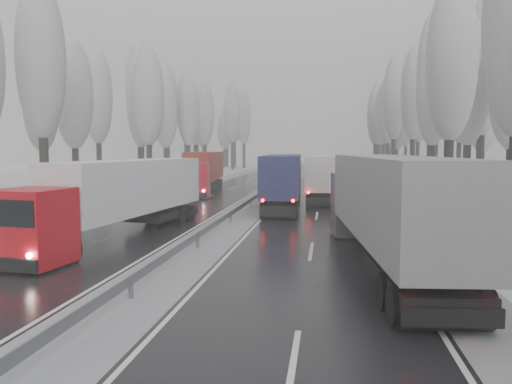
% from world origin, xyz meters
% --- Properties ---
extents(ground, '(260.00, 260.00, 0.00)m').
position_xyz_m(ground, '(0.00, 0.00, 0.00)').
color(ground, white).
rests_on(ground, ground).
extents(carriageway_right, '(7.50, 200.00, 0.03)m').
position_xyz_m(carriageway_right, '(5.25, 30.00, 0.01)').
color(carriageway_right, black).
rests_on(carriageway_right, ground).
extents(carriageway_left, '(7.50, 200.00, 0.03)m').
position_xyz_m(carriageway_left, '(-5.25, 30.00, 0.01)').
color(carriageway_left, black).
rests_on(carriageway_left, ground).
extents(median_slush, '(3.00, 200.00, 0.04)m').
position_xyz_m(median_slush, '(0.00, 30.00, 0.02)').
color(median_slush, gray).
rests_on(median_slush, ground).
extents(shoulder_right, '(2.40, 200.00, 0.04)m').
position_xyz_m(shoulder_right, '(10.20, 30.00, 0.02)').
color(shoulder_right, gray).
rests_on(shoulder_right, ground).
extents(shoulder_left, '(2.40, 200.00, 0.04)m').
position_xyz_m(shoulder_left, '(-10.20, 30.00, 0.02)').
color(shoulder_left, gray).
rests_on(shoulder_left, ground).
extents(median_guardrail, '(0.12, 200.00, 0.76)m').
position_xyz_m(median_guardrail, '(0.00, 29.99, 0.60)').
color(median_guardrail, slate).
rests_on(median_guardrail, ground).
extents(tree_18, '(3.60, 3.60, 16.58)m').
position_xyz_m(tree_18, '(14.51, 27.03, 10.70)').
color(tree_18, black).
rests_on(tree_18, ground).
extents(tree_20, '(3.60, 3.60, 15.71)m').
position_xyz_m(tree_20, '(17.90, 35.17, 10.14)').
color(tree_20, black).
rests_on(tree_20, ground).
extents(tree_21, '(3.60, 3.60, 18.62)m').
position_xyz_m(tree_21, '(20.12, 39.17, 12.00)').
color(tree_21, black).
rests_on(tree_21, ground).
extents(tree_22, '(3.60, 3.60, 15.86)m').
position_xyz_m(tree_22, '(17.02, 45.60, 10.24)').
color(tree_22, black).
rests_on(tree_22, ground).
extents(tree_23, '(3.60, 3.60, 13.55)m').
position_xyz_m(tree_23, '(23.31, 49.60, 8.77)').
color(tree_23, black).
rests_on(tree_23, ground).
extents(tree_24, '(3.60, 3.60, 20.49)m').
position_xyz_m(tree_24, '(17.90, 51.02, 13.19)').
color(tree_24, black).
rests_on(tree_24, ground).
extents(tree_25, '(3.60, 3.60, 19.44)m').
position_xyz_m(tree_25, '(24.81, 55.02, 12.52)').
color(tree_25, black).
rests_on(tree_25, ground).
extents(tree_26, '(3.60, 3.60, 18.78)m').
position_xyz_m(tree_26, '(17.56, 61.27, 12.10)').
color(tree_26, black).
rests_on(tree_26, ground).
extents(tree_27, '(3.60, 3.60, 17.62)m').
position_xyz_m(tree_27, '(24.72, 65.27, 11.36)').
color(tree_27, black).
rests_on(tree_27, ground).
extents(tree_28, '(3.60, 3.60, 19.62)m').
position_xyz_m(tree_28, '(16.34, 71.95, 12.64)').
color(tree_28, black).
rests_on(tree_28, ground).
extents(tree_29, '(3.60, 3.60, 18.11)m').
position_xyz_m(tree_29, '(23.71, 75.95, 11.67)').
color(tree_29, black).
rests_on(tree_29, ground).
extents(tree_30, '(3.60, 3.60, 17.86)m').
position_xyz_m(tree_30, '(16.56, 81.70, 11.52)').
color(tree_30, black).
rests_on(tree_30, ground).
extents(tree_31, '(3.60, 3.60, 18.58)m').
position_xyz_m(tree_31, '(22.48, 85.70, 11.97)').
color(tree_31, black).
rests_on(tree_31, ground).
extents(tree_32, '(3.60, 3.60, 17.33)m').
position_xyz_m(tree_32, '(16.63, 89.21, 11.18)').
color(tree_32, black).
rests_on(tree_32, ground).
extents(tree_33, '(3.60, 3.60, 14.33)m').
position_xyz_m(tree_33, '(19.77, 93.21, 9.26)').
color(tree_33, black).
rests_on(tree_33, ground).
extents(tree_34, '(3.60, 3.60, 17.63)m').
position_xyz_m(tree_34, '(15.73, 96.32, 11.37)').
color(tree_34, black).
rests_on(tree_34, ground).
extents(tree_35, '(3.60, 3.60, 18.25)m').
position_xyz_m(tree_35, '(24.94, 100.32, 11.77)').
color(tree_35, black).
rests_on(tree_35, ground).
extents(tree_36, '(3.60, 3.60, 20.23)m').
position_xyz_m(tree_36, '(17.04, 106.16, 13.02)').
color(tree_36, black).
rests_on(tree_36, ground).
extents(tree_37, '(3.60, 3.60, 16.37)m').
position_xyz_m(tree_37, '(24.02, 110.16, 10.56)').
color(tree_37, black).
rests_on(tree_37, ground).
extents(tree_38, '(3.60, 3.60, 17.97)m').
position_xyz_m(tree_38, '(18.73, 116.73, 11.59)').
color(tree_38, black).
rests_on(tree_38, ground).
extents(tree_39, '(3.60, 3.60, 16.19)m').
position_xyz_m(tree_39, '(21.55, 120.73, 10.45)').
color(tree_39, black).
rests_on(tree_39, ground).
extents(tree_58, '(3.60, 3.60, 17.21)m').
position_xyz_m(tree_58, '(-15.13, 24.57, 11.10)').
color(tree_58, black).
rests_on(tree_58, ground).
extents(tree_60, '(3.60, 3.60, 14.84)m').
position_xyz_m(tree_60, '(-17.75, 34.20, 9.59)').
color(tree_60, black).
rests_on(tree_60, ground).
extents(tree_61, '(3.60, 3.60, 13.95)m').
position_xyz_m(tree_61, '(-23.52, 38.20, 9.02)').
color(tree_61, black).
rests_on(tree_61, ground).
extents(tree_62, '(3.60, 3.60, 16.04)m').
position_xyz_m(tree_62, '(-13.94, 43.73, 10.36)').
color(tree_62, black).
rests_on(tree_62, ground).
extents(tree_63, '(3.60, 3.60, 16.88)m').
position_xyz_m(tree_63, '(-21.85, 47.73, 10.89)').
color(tree_63, black).
rests_on(tree_63, ground).
extents(tree_64, '(3.60, 3.60, 15.42)m').
position_xyz_m(tree_64, '(-18.26, 52.71, 9.96)').
color(tree_64, black).
rests_on(tree_64, ground).
extents(tree_65, '(3.60, 3.60, 19.48)m').
position_xyz_m(tree_65, '(-20.05, 56.71, 12.55)').
color(tree_65, black).
rests_on(tree_65, ground).
extents(tree_66, '(3.60, 3.60, 15.23)m').
position_xyz_m(tree_66, '(-18.16, 62.35, 9.84)').
color(tree_66, black).
rests_on(tree_66, ground).
extents(tree_67, '(3.60, 3.60, 17.09)m').
position_xyz_m(tree_67, '(-19.54, 66.35, 11.03)').
color(tree_67, black).
rests_on(tree_67, ground).
extents(tree_68, '(3.60, 3.60, 16.65)m').
position_xyz_m(tree_68, '(-16.58, 69.11, 10.75)').
color(tree_68, black).
rests_on(tree_68, ground).
extents(tree_69, '(3.60, 3.60, 19.35)m').
position_xyz_m(tree_69, '(-21.42, 73.11, 12.46)').
color(tree_69, black).
rests_on(tree_69, ground).
extents(tree_70, '(3.60, 3.60, 17.09)m').
position_xyz_m(tree_70, '(-16.33, 79.19, 11.03)').
color(tree_70, black).
rests_on(tree_70, ground).
extents(tree_71, '(3.60, 3.60, 19.61)m').
position_xyz_m(tree_71, '(-21.09, 83.19, 12.63)').
color(tree_71, black).
rests_on(tree_71, ground).
extents(tree_72, '(3.60, 3.60, 15.11)m').
position_xyz_m(tree_72, '(-18.93, 88.54, 9.76)').
color(tree_72, black).
rests_on(tree_72, ground).
extents(tree_73, '(3.60, 3.60, 17.22)m').
position_xyz_m(tree_73, '(-21.82, 92.54, 11.11)').
color(tree_73, black).
rests_on(tree_73, ground).
extents(tree_74, '(3.60, 3.60, 19.68)m').
position_xyz_m(tree_74, '(-15.07, 99.33, 12.67)').
color(tree_74, black).
rests_on(tree_74, ground).
extents(tree_75, '(3.60, 3.60, 18.60)m').
position_xyz_m(tree_75, '(-24.20, 103.33, 11.99)').
color(tree_75, black).
rests_on(tree_75, ground).
extents(tree_76, '(3.60, 3.60, 18.55)m').
position_xyz_m(tree_76, '(-14.05, 108.72, 11.95)').
color(tree_76, black).
rests_on(tree_76, ground).
extents(tree_77, '(3.60, 3.60, 14.32)m').
position_xyz_m(tree_77, '(-19.66, 112.72, 9.26)').
color(tree_77, black).
rests_on(tree_77, ground).
extents(tree_78, '(3.60, 3.60, 19.55)m').
position_xyz_m(tree_78, '(-17.56, 115.31, 12.59)').
color(tree_78, black).
rests_on(tree_78, ground).
extents(tree_79, '(3.60, 3.60, 17.07)m').
position_xyz_m(tree_79, '(-20.33, 119.31, 11.01)').
color(tree_79, black).
rests_on(tree_79, ground).
extents(truck_grey_tarp, '(4.24, 17.06, 4.34)m').
position_xyz_m(truck_grey_tarp, '(8.21, 9.53, 2.53)').
color(truck_grey_tarp, '#4B4B50').
rests_on(truck_grey_tarp, ground).
extents(truck_blue_box, '(3.21, 16.24, 4.14)m').
position_xyz_m(truck_blue_box, '(2.54, 28.57, 2.42)').
color(truck_blue_box, '#1E224B').
rests_on(truck_blue_box, ground).
extents(truck_cream_box, '(2.89, 15.82, 4.04)m').
position_xyz_m(truck_cream_box, '(5.68, 35.07, 2.36)').
color(truck_cream_box, '#B1A99D').
rests_on(truck_cream_box, ground).
extents(box_truck_distant, '(2.14, 6.93, 2.59)m').
position_xyz_m(box_truck_distant, '(5.55, 88.48, 1.32)').
color(box_truck_distant, '#BBBEC2').
rests_on(box_truck_distant, ground).
extents(truck_red_white, '(4.30, 15.82, 4.02)m').
position_xyz_m(truck_red_white, '(-4.48, 13.97, 2.35)').
color(truck_red_white, '#B00911').
rests_on(truck_red_white, ground).
extents(truck_red_red, '(4.55, 16.89, 4.29)m').
position_xyz_m(truck_red_red, '(-6.91, 40.82, 2.51)').
color(truck_red_red, '#B10A18').
rests_on(truck_red_red, ground).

